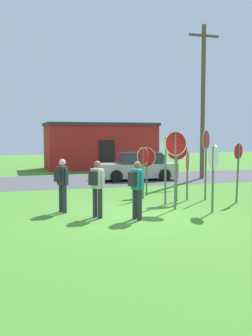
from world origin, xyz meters
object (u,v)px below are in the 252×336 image
object	(u,v)px
stop_sign_rear_left	(143,164)
person_with_sunhat	(62,182)
utility_pole	(203,99)
stop_sign_tallest	(213,166)
stop_sign_nearest	(238,163)
stop_sign_rear_right	(165,158)
person_in_dark_shirt	(137,186)
stop_sign_center_cluster	(187,166)
stop_sign_far_back	(177,158)
stop_sign_leaning_right	(176,156)
person_on_left	(97,185)
stop_sign_leaning_left	(147,163)
stop_sign_low_front	(206,152)
parked_car_on_street	(137,167)

from	to	relation	value
stop_sign_rear_left	person_with_sunhat	size ratio (longest dim) A/B	1.17
utility_pole	stop_sign_tallest	xyz separation A→B (m)	(-4.48, -9.17, -2.97)
stop_sign_nearest	stop_sign_rear_left	xyz separation A→B (m)	(-3.00, 1.82, -0.10)
stop_sign_rear_right	person_in_dark_shirt	distance (m)	2.93
utility_pole	stop_sign_center_cluster	distance (m)	8.57
stop_sign_tallest	utility_pole	bearing A→B (deg)	63.96
person_with_sunhat	stop_sign_far_back	bearing A→B (deg)	11.91
stop_sign_far_back	person_in_dark_shirt	world-z (taller)	stop_sign_far_back
stop_sign_rear_left	stop_sign_leaning_right	size ratio (longest dim) A/B	0.77
stop_sign_center_cluster	stop_sign_far_back	xyz separation A→B (m)	(-0.47, -0.08, 0.34)
stop_sign_rear_left	utility_pole	bearing A→B (deg)	46.32
stop_sign_far_back	person_on_left	world-z (taller)	stop_sign_far_back
stop_sign_tallest	stop_sign_leaning_right	xyz separation A→B (m)	(-0.90, 0.86, 0.28)
stop_sign_nearest	utility_pole	bearing A→B (deg)	70.98
stop_sign_leaning_left	stop_sign_rear_left	bearing A→B (deg)	-119.86
stop_sign_low_front	stop_sign_far_back	size ratio (longest dim) A/B	1.13
stop_sign_rear_left	person_on_left	xyz separation A→B (m)	(-2.48, -2.95, -0.35)
stop_sign_far_back	stop_sign_rear_right	distance (m)	0.76
stop_sign_rear_right	person_in_dark_shirt	bearing A→B (deg)	-129.48
stop_sign_center_cluster	stop_sign_leaning_right	xyz separation A→B (m)	(-1.19, -1.55, 0.49)
stop_sign_rear_left	stop_sign_leaning_right	xyz separation A→B (m)	(0.29, -2.38, 0.44)
stop_sign_far_back	stop_sign_rear_left	distance (m)	1.38
stop_sign_tallest	stop_sign_rear_right	size ratio (longest dim) A/B	0.89
stop_sign_center_cluster	stop_sign_leaning_right	distance (m)	2.01
parked_car_on_street	person_in_dark_shirt	bearing A→B (deg)	-108.79
stop_sign_tallest	person_in_dark_shirt	xyz separation A→B (m)	(-2.63, -0.30, -0.50)
utility_pole	person_in_dark_shirt	xyz separation A→B (m)	(-7.11, -9.47, -3.47)
stop_sign_rear_right	stop_sign_leaning_right	xyz separation A→B (m)	(-0.09, -1.05, 0.13)
person_in_dark_shirt	stop_sign_low_front	bearing A→B (deg)	35.84
stop_sign_rear_left	person_with_sunhat	distance (m)	3.82
stop_sign_far_back	stop_sign_rear_left	bearing A→B (deg)	137.93
stop_sign_rear_left	person_with_sunhat	xyz separation A→B (m)	(-3.34, -1.82, -0.35)
stop_sign_tallest	person_with_sunhat	distance (m)	4.77
stop_sign_center_cluster	stop_sign_rear_right	bearing A→B (deg)	-155.55
parked_car_on_street	stop_sign_rear_right	bearing A→B (deg)	-101.34
utility_pole	stop_sign_center_cluster	world-z (taller)	utility_pole
stop_sign_rear_right	stop_sign_leaning_left	xyz separation A→B (m)	(0.07, 2.09, -0.31)
stop_sign_rear_left	stop_sign_rear_right	size ratio (longest dim) A/B	0.81
utility_pole	person_on_left	distance (m)	12.54
stop_sign_center_cluster	person_on_left	xyz separation A→B (m)	(-3.95, -2.12, -0.30)
stop_sign_far_back	stop_sign_rear_right	world-z (taller)	stop_sign_rear_right
stop_sign_nearest	person_on_left	distance (m)	5.61
utility_pole	stop_sign_tallest	world-z (taller)	utility_pole
stop_sign_tallest	stop_sign_rear_left	size ratio (longest dim) A/B	1.10
utility_pole	stop_sign_leaning_right	distance (m)	10.26
stop_sign_rear_right	person_with_sunhat	world-z (taller)	stop_sign_rear_right
stop_sign_center_cluster	stop_sign_rear_right	size ratio (longest dim) A/B	0.78
stop_sign_far_back	stop_sign_rear_left	size ratio (longest dim) A/B	1.19
utility_pole	stop_sign_nearest	world-z (taller)	utility_pole
utility_pole	stop_sign_far_back	distance (m)	8.75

